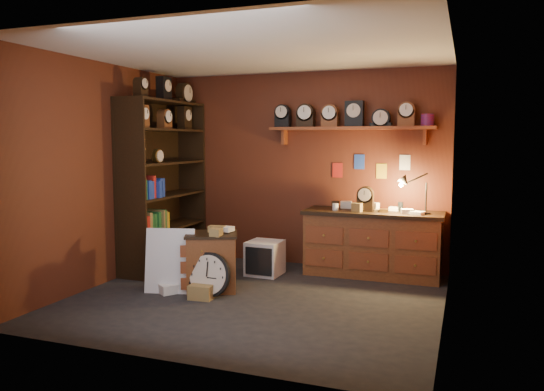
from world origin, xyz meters
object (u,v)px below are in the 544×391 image
Objects in this scene: shelving_unit at (161,177)px; low_cabinet at (212,259)px; workbench at (373,240)px; big_round_clock at (209,275)px.

shelving_unit is 1.69m from low_cabinet.
shelving_unit is 2.99m from workbench.
low_cabinet is 0.30m from big_round_clock.
shelving_unit is 1.96m from big_round_clock.
shelving_unit is at bearing -170.13° from workbench.
shelving_unit is at bearing 139.28° from big_round_clock.
workbench is (2.84, 0.49, -0.78)m from shelving_unit.
big_round_clock is (-1.57, -1.59, -0.22)m from workbench.
shelving_unit is at bearing 120.93° from low_cabinet.
low_cabinet reaches higher than big_round_clock.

